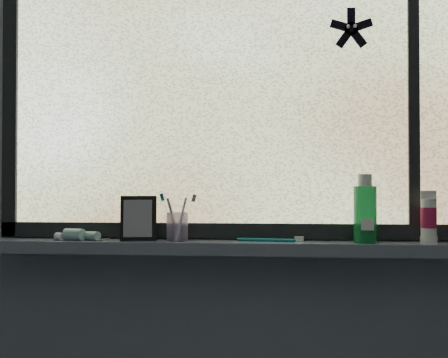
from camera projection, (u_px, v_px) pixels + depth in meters
name	position (u px, v px, depth m)	size (l,w,h in m)	color
wall_back	(231.00, 172.00, 1.71)	(3.00, 0.01, 2.50)	#9EA3A8
windowsill	(230.00, 247.00, 1.63)	(1.62, 0.14, 0.04)	slate
window_pane	(231.00, 89.00, 1.69)	(1.50, 0.01, 1.00)	silver
frame_bottom	(231.00, 231.00, 1.68)	(1.60, 0.03, 0.05)	black
frame_left	(11.00, 92.00, 1.75)	(0.05, 0.03, 1.10)	black
frame_mullion	(413.00, 86.00, 1.64)	(0.04, 0.03, 1.00)	black
starfish_sticker	(351.00, 29.00, 1.65)	(0.15, 0.02, 0.15)	black
vanity_mirror	(139.00, 218.00, 1.65)	(0.12, 0.06, 0.15)	black
toothpaste_tube	(81.00, 234.00, 1.65)	(0.22, 0.05, 0.04)	silver
toothbrush_cup	(177.00, 227.00, 1.63)	(0.07, 0.07, 0.09)	#B1A4D9
toothbrush_lying	(266.00, 239.00, 1.62)	(0.23, 0.02, 0.02)	#0E737F
mouthwash_bottle	(365.00, 208.00, 1.58)	(0.07, 0.07, 0.18)	green
cream_tube	(429.00, 215.00, 1.56)	(0.05, 0.05, 0.12)	silver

